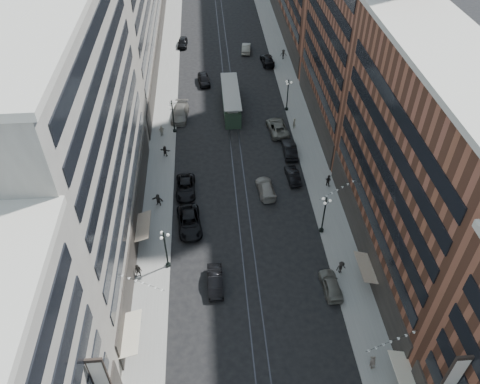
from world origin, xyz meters
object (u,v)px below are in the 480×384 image
object	(u,v)px
pedestrian_extra_1	(341,267)
car_8	(180,113)
car_11	(277,127)
lamppost_sw_mid	(173,115)
pedestrian_7	(328,180)
streetcar	(231,101)
car_5	(215,281)
car_9	(183,42)
pedestrian_9	(283,54)
car_7	(186,187)
pedestrian_5	(158,200)
lamppost_se_mid	(288,94)
car_2	(189,222)
car_extra_1	(266,188)
car_10	(293,175)
pedestrian_4	(373,362)
car_14	(246,48)
pedestrian_6	(162,131)
pedestrian_extra_0	(165,151)
lamppost_sw_far	(166,248)
car_13	(204,79)
lamppost_se_far	(324,214)
pedestrian_2	(138,271)
car_extra_0	(289,149)
pedestrian_8	(294,123)

from	to	relation	value
pedestrian_extra_1	car_8	bearing A→B (deg)	107.75
car_8	car_11	size ratio (longest dim) A/B	1.02
lamppost_sw_mid	pedestrian_7	bearing A→B (deg)	-34.77
streetcar	car_5	world-z (taller)	streetcar
car_9	pedestrian_9	distance (m)	21.25
car_9	pedestrian_7	xyz separation A→B (m)	(20.23, -46.07, 0.22)
car_11	car_7	bearing A→B (deg)	37.03
pedestrian_5	pedestrian_9	size ratio (longest dim) A/B	0.90
pedestrian_9	car_7	bearing A→B (deg)	-117.16
streetcar	pedestrian_5	distance (m)	25.35
lamppost_se_mid	car_2	xyz separation A→B (m)	(-16.00, -25.94, -2.26)
lamppost_sw_mid	car_2	xyz separation A→B (m)	(2.40, -20.94, -2.26)
pedestrian_5	pedestrian_extra_1	xyz separation A→B (m)	(20.78, -12.71, -0.02)
car_extra_1	car_10	bearing A→B (deg)	-153.57
pedestrian_4	lamppost_se_mid	bearing A→B (deg)	-4.13
car_10	pedestrian_9	bearing A→B (deg)	-100.13
car_8	car_5	bearing A→B (deg)	-76.38
lamppost_se_mid	car_14	distance (m)	23.38
car_2	pedestrian_6	world-z (taller)	pedestrian_6
pedestrian_4	car_7	size ratio (longest dim) A/B	0.33
pedestrian_extra_1	pedestrian_extra_0	bearing A→B (deg)	120.32
lamppost_sw_far	car_13	size ratio (longest dim) A/B	1.15
lamppost_se_far	car_5	world-z (taller)	lamppost_se_far
lamppost_sw_far	lamppost_sw_mid	xyz separation A→B (m)	(0.00, 27.00, 0.00)
pedestrian_4	car_11	distance (m)	39.78
lamppost_sw_mid	car_11	bearing A→B (deg)	-4.00
car_7	pedestrian_2	bearing A→B (deg)	-110.07
car_2	car_13	distance (m)	36.29
pedestrian_4	car_11	bearing A→B (deg)	-0.48
pedestrian_7	car_8	bearing A→B (deg)	0.03
car_5	car_9	bearing A→B (deg)	93.24
car_11	pedestrian_7	size ratio (longest dim) A/B	3.45
pedestrian_9	lamppost_se_far	bearing A→B (deg)	-93.62
car_11	car_extra_0	size ratio (longest dim) A/B	1.16
pedestrian_8	pedestrian_extra_0	distance (m)	20.66
lamppost_sw_far	car_8	distance (m)	31.23
lamppost_se_far	pedestrian_extra_1	bearing A→B (deg)	-83.18
car_11	pedestrian_5	world-z (taller)	pedestrian_5
lamppost_se_far	pedestrian_6	xyz separation A→B (m)	(-20.29, 22.03, -2.08)
car_10	pedestrian_9	world-z (taller)	pedestrian_9
car_7	car_8	distance (m)	18.45
lamppost_sw_far	car_2	distance (m)	6.90
lamppost_sw_mid	car_2	bearing A→B (deg)	-83.46
lamppost_sw_far	pedestrian_2	bearing A→B (deg)	-158.07
car_7	lamppost_sw_mid	bearing A→B (deg)	97.07
car_8	car_11	xyz separation A→B (m)	(15.20, -5.26, -0.05)
lamppost_se_mid	streetcar	xyz separation A→B (m)	(-9.20, 1.18, -1.51)
pedestrian_4	pedestrian_6	size ratio (longest dim) A/B	1.05
car_8	pedestrian_2	bearing A→B (deg)	-90.68
lamppost_se_far	car_extra_0	xyz separation A→B (m)	(-1.42, 16.08, -2.25)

